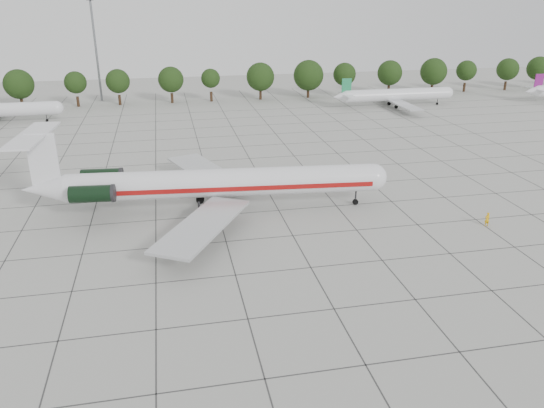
% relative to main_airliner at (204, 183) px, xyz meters
% --- Properties ---
extents(ground, '(260.00, 260.00, 0.00)m').
position_rel_main_airliner_xyz_m(ground, '(9.57, -9.81, -3.91)').
color(ground, '#A8A8A1').
rests_on(ground, ground).
extents(apron_joints, '(170.00, 170.00, 0.02)m').
position_rel_main_airliner_xyz_m(apron_joints, '(9.57, 5.19, -3.90)').
color(apron_joints, '#383838').
rests_on(apron_joints, ground).
extents(main_airliner, '(47.18, 36.97, 11.07)m').
position_rel_main_airliner_xyz_m(main_airliner, '(0.00, 0.00, 0.00)').
color(main_airliner, silver).
rests_on(main_airliner, ground).
extents(ground_crew, '(0.66, 0.44, 1.79)m').
position_rel_main_airliner_xyz_m(ground_crew, '(33.72, -11.85, -3.01)').
color(ground_crew, '#ECAB0D').
rests_on(ground_crew, ground).
extents(bg_airliner_d, '(28.24, 27.20, 7.40)m').
position_rel_main_airliner_xyz_m(bg_airliner_d, '(52.91, 59.00, -1.00)').
color(bg_airliner_d, silver).
rests_on(bg_airliner_d, ground).
extents(tree_line, '(249.86, 8.44, 10.22)m').
position_rel_main_airliner_xyz_m(tree_line, '(-2.12, 75.19, 2.07)').
color(tree_line, '#332114').
rests_on(tree_line, ground).
extents(floodlight_mast, '(1.60, 1.60, 25.45)m').
position_rel_main_airliner_xyz_m(floodlight_mast, '(-20.43, 82.19, 10.37)').
color(floodlight_mast, slate).
rests_on(floodlight_mast, ground).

